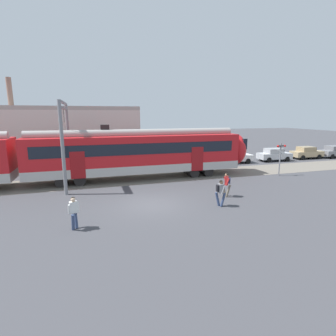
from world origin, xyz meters
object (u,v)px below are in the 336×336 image
parked_car_tan (306,153)px  crossing_signal (280,154)px  parked_car_grey (334,152)px  pedestrian_red (227,183)px  pedestrian_grey (220,191)px  parked_car_white (235,156)px  parked_car_silver (274,155)px  pedestrian_white (74,210)px

parked_car_tan → crossing_signal: 12.25m
parked_car_grey → parked_car_tan: bearing=175.9°
pedestrian_red → crossing_signal: size_ratio=0.56×
pedestrian_grey → parked_car_grey: (23.51, 12.56, -0.21)m
parked_car_white → crossing_signal: 6.95m
parked_car_tan → crossing_signal: (-9.99, -6.97, 1.23)m
pedestrian_grey → parked_car_silver: 18.88m
pedestrian_white → parked_car_silver: pedestrian_white is taller
pedestrian_red → parked_car_grey: (22.15, 10.95, -0.21)m
pedestrian_red → parked_car_grey: size_ratio=0.41×
pedestrian_grey → parked_car_tan: size_ratio=0.41×
pedestrian_grey → parked_car_grey: size_ratio=0.41×
pedestrian_grey → crossing_signal: bearing=32.5°
parked_car_grey → crossing_signal: 15.79m
parked_car_grey → crossing_signal: size_ratio=1.35×
crossing_signal → parked_car_white: bearing=94.5°
pedestrian_white → parked_car_silver: 26.18m
parked_car_white → parked_car_tan: (10.53, 0.16, 0.00)m
pedestrian_white → parked_car_grey: pedestrian_white is taller
pedestrian_red → pedestrian_white: bearing=-165.8°
parked_car_white → parked_car_grey: size_ratio=1.00×
pedestrian_grey → pedestrian_red: (1.36, 1.62, 0.00)m
parked_car_silver → pedestrian_white: bearing=-149.1°
parked_car_silver → parked_car_grey: same height
parked_car_grey → parked_car_white: bearing=179.4°
pedestrian_white → parked_car_silver: bearing=30.9°
parked_car_white → parked_car_tan: 10.53m
parked_car_silver → parked_car_tan: same height
pedestrian_white → parked_car_white: bearing=38.4°
pedestrian_red → parked_car_tan: pedestrian_red is taller
pedestrian_white → parked_car_tan: 30.86m
parked_car_silver → pedestrian_grey: bearing=-138.2°
pedestrian_red → parked_car_white: size_ratio=0.41×
pedestrian_grey → parked_car_white: 15.42m
pedestrian_red → parked_car_silver: (12.71, 10.97, -0.21)m
parked_car_tan → crossing_signal: size_ratio=1.35×
pedestrian_grey → pedestrian_red: size_ratio=1.00×
pedestrian_red → parked_car_white: 13.32m
pedestrian_white → parked_car_tan: size_ratio=0.41×
pedestrian_white → pedestrian_grey: 8.44m
crossing_signal → parked_car_tan: bearing=34.9°
pedestrian_grey → crossing_signal: size_ratio=0.56×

